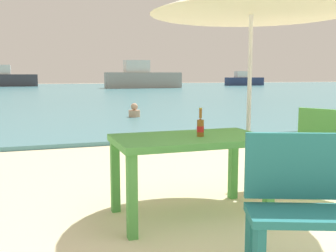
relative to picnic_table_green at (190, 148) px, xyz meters
name	(u,v)px	position (x,y,z in m)	size (l,w,h in m)	color
sea_water	(63,91)	(0.89, 28.92, -0.61)	(120.00, 50.00, 0.08)	teal
picnic_table_green	(190,148)	(0.00, 0.00, 0.00)	(1.40, 0.80, 0.76)	#4C9E47
beer_bottle_amber	(200,126)	(0.09, -0.04, 0.20)	(0.07, 0.07, 0.26)	brown
side_table_wood	(265,160)	(1.13, 0.49, -0.30)	(0.44, 0.44, 0.54)	olive
swimmer_person	(134,112)	(1.48, 8.03, -0.41)	(0.34, 0.34, 0.41)	tan
boat_sailboat	(244,80)	(22.47, 38.16, 0.03)	(4.61, 1.26, 1.67)	navy
boat_barge	(6,79)	(-4.09, 43.05, 0.26)	(6.37, 1.74, 2.32)	#38383F
boat_fishing_trawler	(142,78)	(8.63, 33.36, 0.37)	(7.21, 1.97, 2.62)	gray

